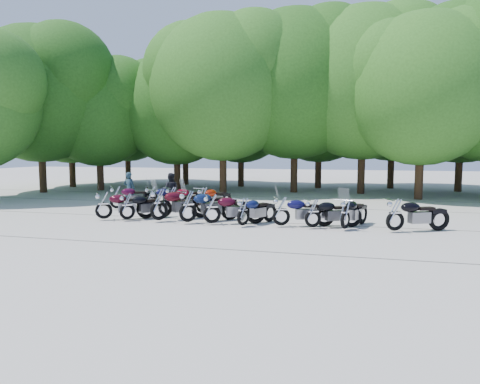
% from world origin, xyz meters
% --- Properties ---
extents(ground, '(90.00, 90.00, 0.00)m').
position_xyz_m(ground, '(0.00, 0.00, 0.00)').
color(ground, '#A69F96').
rests_on(ground, ground).
extents(tree_0, '(7.50, 7.50, 9.21)m').
position_xyz_m(tree_0, '(-15.42, 12.98, 5.45)').
color(tree_0, '#3A2614').
rests_on(tree_0, ground).
extents(tree_1, '(6.97, 6.97, 8.55)m').
position_xyz_m(tree_1, '(-12.04, 11.24, 5.06)').
color(tree_1, '#3A2614').
rests_on(tree_1, ground).
extents(tree_2, '(7.31, 7.31, 8.97)m').
position_xyz_m(tree_2, '(-7.25, 12.84, 5.31)').
color(tree_2, '#3A2614').
rests_on(tree_2, ground).
extents(tree_3, '(8.70, 8.70, 10.67)m').
position_xyz_m(tree_3, '(-3.57, 11.24, 6.32)').
color(tree_3, '#3A2614').
rests_on(tree_3, ground).
extents(tree_4, '(9.13, 9.13, 11.20)m').
position_xyz_m(tree_4, '(0.54, 13.09, 6.64)').
color(tree_4, '#3A2614').
rests_on(tree_4, ground).
extents(tree_5, '(9.04, 9.04, 11.10)m').
position_xyz_m(tree_5, '(4.61, 13.20, 6.57)').
color(tree_5, '#3A2614').
rests_on(tree_5, ground).
extents(tree_6, '(8.00, 8.00, 9.82)m').
position_xyz_m(tree_6, '(7.55, 10.82, 5.81)').
color(tree_6, '#3A2614').
rests_on(tree_6, ground).
extents(tree_9, '(7.59, 7.59, 9.32)m').
position_xyz_m(tree_9, '(-13.53, 17.59, 5.52)').
color(tree_9, '#3A2614').
rests_on(tree_9, ground).
extents(tree_10, '(7.78, 7.78, 9.55)m').
position_xyz_m(tree_10, '(-8.29, 16.97, 5.66)').
color(tree_10, '#3A2614').
rests_on(tree_10, ground).
extents(tree_11, '(7.56, 7.56, 9.28)m').
position_xyz_m(tree_11, '(-3.76, 16.43, 5.49)').
color(tree_11, '#3A2614').
rests_on(tree_11, ground).
extents(tree_12, '(7.88, 7.88, 9.67)m').
position_xyz_m(tree_12, '(1.80, 16.47, 5.72)').
color(tree_12, '#3A2614').
rests_on(tree_12, ground).
extents(tree_13, '(8.31, 8.31, 10.20)m').
position_xyz_m(tree_13, '(6.69, 17.47, 6.04)').
color(tree_13, '#3A2614').
rests_on(tree_13, ground).
extents(tree_14, '(8.02, 8.02, 9.84)m').
position_xyz_m(tree_14, '(10.68, 16.09, 5.83)').
color(tree_14, '#3A2614').
rests_on(tree_14, ground).
extents(tree_17, '(8.31, 8.31, 10.20)m').
position_xyz_m(tree_17, '(-14.68, 9.00, 6.04)').
color(tree_17, '#3A2614').
rests_on(tree_17, ground).
extents(motorcycle_0, '(2.21, 1.69, 1.23)m').
position_xyz_m(motorcycle_0, '(-5.04, 0.41, 0.62)').
color(motorcycle_0, '#370714').
rests_on(motorcycle_0, ground).
extents(motorcycle_1, '(1.84, 1.97, 1.17)m').
position_xyz_m(motorcycle_1, '(-4.11, 0.52, 0.58)').
color(motorcycle_1, black).
rests_on(motorcycle_1, ground).
extents(motorcycle_2, '(2.17, 2.36, 1.39)m').
position_xyz_m(motorcycle_2, '(-2.85, 0.59, 0.70)').
color(motorcycle_2, '#3C0811').
rests_on(motorcycle_2, ground).
extents(motorcycle_3, '(2.23, 2.22, 1.36)m').
position_xyz_m(motorcycle_3, '(-1.67, 0.49, 0.68)').
color(motorcycle_3, '#0E1A3E').
rests_on(motorcycle_3, ground).
extents(motorcycle_4, '(2.29, 1.53, 1.25)m').
position_xyz_m(motorcycle_4, '(-0.77, 0.50, 0.62)').
color(motorcycle_4, '#360715').
rests_on(motorcycle_4, ground).
extents(motorcycle_5, '(1.51, 2.07, 1.14)m').
position_xyz_m(motorcycle_5, '(0.40, 0.38, 0.57)').
color(motorcycle_5, '#0D143B').
rests_on(motorcycle_5, ground).
extents(motorcycle_6, '(2.23, 1.36, 1.21)m').
position_xyz_m(motorcycle_6, '(1.69, 0.65, 0.60)').
color(motorcycle_6, '#0D0C35').
rests_on(motorcycle_6, ground).
extents(motorcycle_7, '(2.09, 1.49, 1.15)m').
position_xyz_m(motorcycle_7, '(2.77, 0.61, 0.57)').
color(motorcycle_7, black).
rests_on(motorcycle_7, ground).
extents(motorcycle_8, '(1.40, 2.20, 1.20)m').
position_xyz_m(motorcycle_8, '(3.83, 0.58, 0.60)').
color(motorcycle_8, black).
rests_on(motorcycle_8, ground).
extents(motorcycle_9, '(2.28, 1.56, 1.25)m').
position_xyz_m(motorcycle_9, '(5.38, 0.61, 0.62)').
color(motorcycle_9, black).
rests_on(motorcycle_9, ground).
extents(motorcycle_10, '(2.05, 1.86, 1.20)m').
position_xyz_m(motorcycle_10, '(-6.08, 3.13, 0.60)').
color(motorcycle_10, '#380721').
rests_on(motorcycle_10, ground).
extents(motorcycle_11, '(2.14, 1.77, 1.22)m').
position_xyz_m(motorcycle_11, '(-4.48, 3.31, 0.61)').
color(motorcycle_11, '#0B0D34').
rests_on(motorcycle_11, ground).
extents(motorcycle_12, '(1.88, 2.09, 1.22)m').
position_xyz_m(motorcycle_12, '(-3.46, 3.18, 0.61)').
color(motorcycle_12, maroon).
rests_on(motorcycle_12, ground).
extents(motorcycle_13, '(1.46, 2.24, 1.22)m').
position_xyz_m(motorcycle_13, '(-2.09, 3.25, 0.61)').
color(motorcycle_13, '#961C05').
rests_on(motorcycle_13, ground).
extents(rider_0, '(0.61, 0.42, 1.62)m').
position_xyz_m(rider_0, '(-6.19, 4.44, 0.81)').
color(rider_0, '#213845').
rests_on(rider_0, ground).
extents(rider_1, '(0.87, 0.73, 1.60)m').
position_xyz_m(rider_1, '(-4.10, 4.52, 0.80)').
color(rider_1, black).
rests_on(rider_1, ground).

